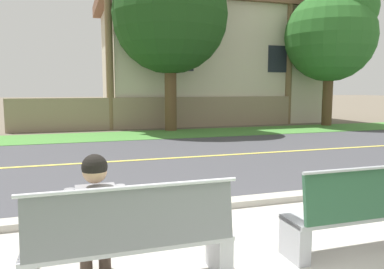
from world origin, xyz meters
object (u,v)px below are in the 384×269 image
object	(u,v)px
seated_person_grey	(96,215)
shade_tree_left	(334,30)
bench_right	(367,212)
bench_left	(132,242)
shade_tree_far_left	(174,6)

from	to	relation	value
seated_person_grey	shade_tree_left	xyz separation A→B (m)	(11.80, 11.94, 3.87)
bench_right	shade_tree_left	distance (m)	15.59
bench_left	bench_right	world-z (taller)	same
bench_right	seated_person_grey	xyz separation A→B (m)	(-2.88, 0.17, 0.22)
shade_tree_left	seated_person_grey	bearing A→B (deg)	-134.65
bench_right	shade_tree_left	xyz separation A→B (m)	(8.92, 12.11, 4.09)
seated_person_grey	shade_tree_far_left	bearing A→B (deg)	71.56
shade_tree_left	bench_right	bearing A→B (deg)	-126.36
seated_person_grey	shade_tree_left	distance (m)	17.23
bench_left	seated_person_grey	bearing A→B (deg)	150.25
bench_right	shade_tree_far_left	distance (m)	13.16
seated_person_grey	bench_left	bearing A→B (deg)	-29.75
seated_person_grey	shade_tree_left	bearing A→B (deg)	45.35
bench_left	seated_person_grey	world-z (taller)	seated_person_grey
bench_left	shade_tree_left	world-z (taller)	shade_tree_left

